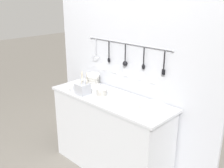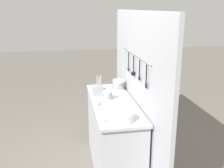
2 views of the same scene
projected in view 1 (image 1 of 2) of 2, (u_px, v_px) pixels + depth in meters
name	position (u px, v px, depth m)	size (l,w,h in m)	color
ground_plane	(110.00, 168.00, 3.19)	(20.00, 20.00, 0.00)	#666059
counter	(110.00, 134.00, 3.04)	(1.50, 0.52, 0.93)	#ADAFB5
back_wall	(128.00, 85.00, 3.07)	(2.30, 0.11, 2.00)	#A8AAB2
bowl_stack_tall_left	(93.00, 79.00, 3.27)	(0.16, 0.16, 0.14)	silver
bowl_stack_wide_centre	(102.00, 92.00, 2.89)	(0.11, 0.11, 0.11)	silver
plate_stack	(152.00, 109.00, 2.49)	(0.24, 0.24, 0.09)	silver
steel_mixing_bowl	(78.00, 88.00, 3.12)	(0.12, 0.12, 0.04)	#93969E
cutlery_caddy	(83.00, 89.00, 2.96)	(0.13, 0.13, 0.27)	#93969E
cup_by_caddy	(68.00, 90.00, 3.06)	(0.05, 0.05, 0.04)	silver
cup_beside_plates	(140.00, 119.00, 2.35)	(0.05, 0.05, 0.04)	silver
cup_back_left	(104.00, 104.00, 2.66)	(0.05, 0.05, 0.04)	silver
cup_centre	(141.00, 101.00, 2.73)	(0.05, 0.05, 0.04)	silver
cup_mid_row	(101.00, 102.00, 2.71)	(0.05, 0.05, 0.04)	silver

